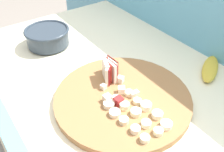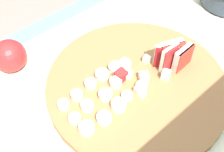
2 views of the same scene
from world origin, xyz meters
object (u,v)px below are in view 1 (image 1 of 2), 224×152
apple_wedge_fan (109,70)px  ceramic_bowl (48,36)px  cutting_board (123,99)px  apple_dice_pile (118,93)px  banana_slice_rows (136,114)px  banana_peel (210,69)px

apple_wedge_fan → ceramic_bowl: size_ratio=0.45×
cutting_board → apple_dice_pile: apple_dice_pile is taller
apple_dice_pile → banana_slice_rows: bearing=-4.7°
cutting_board → ceramic_bowl: (-0.39, -0.04, 0.03)m
cutting_board → apple_dice_pile: 0.02m
ceramic_bowl → cutting_board: bearing=6.1°
apple_dice_pile → banana_peel: (0.06, 0.32, -0.02)m
banana_peel → apple_dice_pile: bearing=-100.2°
ceramic_bowl → banana_peel: bearing=38.6°
cutting_board → ceramic_bowl: 0.39m
cutting_board → ceramic_bowl: size_ratio=2.34×
apple_dice_pile → banana_slice_rows: (0.09, -0.01, -0.00)m
ceramic_bowl → banana_peel: (0.44, 0.35, -0.03)m
banana_slice_rows → ceramic_bowl: (-0.47, -0.03, 0.01)m
apple_wedge_fan → ceramic_bowl: 0.31m
apple_dice_pile → ceramic_bowl: ceramic_bowl is taller
apple_wedge_fan → banana_peel: size_ratio=0.47×
cutting_board → apple_dice_pile: bearing=-132.2°
apple_dice_pile → banana_peel: 0.32m
apple_wedge_fan → banana_peel: 0.32m
cutting_board → banana_slice_rows: banana_slice_rows is taller
banana_slice_rows → ceramic_bowl: size_ratio=1.06×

